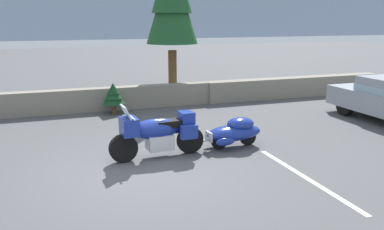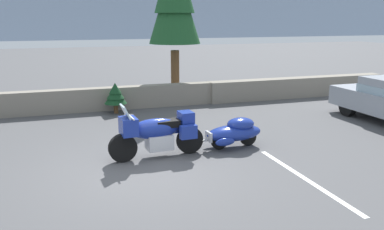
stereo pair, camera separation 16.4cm
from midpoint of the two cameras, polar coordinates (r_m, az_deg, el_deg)
name	(u,v)px [view 2 (the right image)]	position (r m, az deg, el deg)	size (l,w,h in m)	color
ground_plane	(140,171)	(8.87, -6.85, -7.86)	(80.00, 80.00, 0.00)	#4C4C4F
stone_guard_wall	(107,98)	(14.76, -11.57, 2.33)	(24.00, 0.59, 0.91)	gray
touring_motorcycle	(157,132)	(9.48, -4.51, -2.43)	(2.31, 0.82, 1.33)	black
car_shaped_trailer	(234,132)	(10.32, 6.49, -2.36)	(2.22, 0.82, 0.76)	black
pine_sapling_near	(115,94)	(14.13, -10.47, 2.90)	(0.78, 0.78, 1.07)	brown
parking_stripe_marker	(305,178)	(8.75, 16.19, -8.60)	(0.12, 3.60, 0.01)	silver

